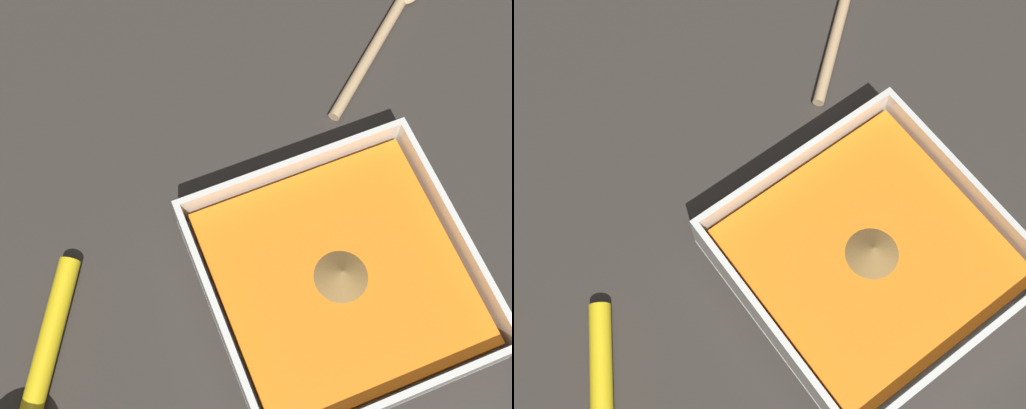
{
  "view_description": "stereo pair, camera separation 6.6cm",
  "coord_description": "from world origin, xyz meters",
  "views": [
    {
      "loc": [
        -0.16,
        -0.12,
        0.63
      ],
      "look_at": [
        -0.07,
        0.12,
        0.03
      ],
      "focal_mm": 50.0,
      "sensor_mm": 36.0,
      "label": 1
    },
    {
      "loc": [
        -0.22,
        -0.09,
        0.63
      ],
      "look_at": [
        -0.07,
        0.12,
        0.03
      ],
      "focal_mm": 50.0,
      "sensor_mm": 36.0,
      "label": 2
    }
  ],
  "objects": [
    {
      "name": "square_dish",
      "position": [
        -0.03,
        0.02,
        0.02
      ],
      "size": [
        0.23,
        0.23,
        0.05
      ],
      "color": "silver",
      "rests_on": "ground_plane"
    },
    {
      "name": "ground_plane",
      "position": [
        0.0,
        0.0,
        0.0
      ],
      "size": [
        4.0,
        4.0,
        0.0
      ],
      "primitive_type": "plane",
      "color": "#332D28"
    },
    {
      "name": "wooden_spoon",
      "position": [
        0.13,
        0.26,
        0.01
      ],
      "size": [
        0.17,
        0.14,
        0.01
      ],
      "rotation": [
        0.0,
        0.0,
        0.69
      ],
      "color": "tan",
      "rests_on": "ground_plane"
    }
  ]
}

